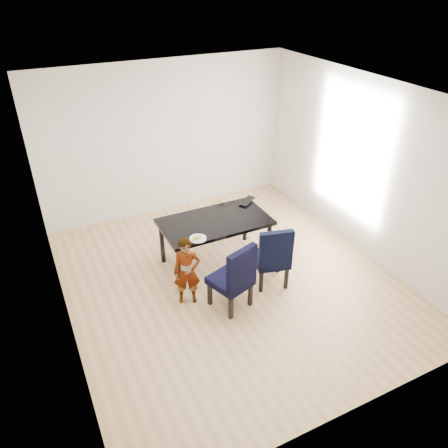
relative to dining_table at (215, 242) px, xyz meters
name	(u,v)px	position (x,y,z in m)	size (l,w,h in m)	color
floor	(230,280)	(0.00, -0.50, -0.38)	(4.50, 5.00, 0.01)	tan
ceiling	(232,94)	(0.00, -0.50, 2.33)	(4.50, 5.00, 0.01)	white
wall_back	(166,139)	(0.00, 2.00, 0.98)	(4.50, 0.01, 2.70)	silver
wall_front	(362,318)	(0.00, -3.00, 0.98)	(4.50, 0.01, 2.70)	silver
wall_left	(51,240)	(-2.25, -0.50, 0.98)	(0.01, 5.00, 2.70)	white
wall_right	(364,168)	(2.25, -0.50, 0.98)	(0.01, 5.00, 2.70)	silver
dining_table	(215,242)	(0.00, 0.00, 0.00)	(1.60, 0.90, 0.75)	black
chair_left	(230,275)	(-0.24, -0.97, 0.12)	(0.47, 0.49, 0.99)	black
chair_right	(271,254)	(0.50, -0.78, 0.11)	(0.46, 0.48, 0.97)	black
child	(187,272)	(-0.72, -0.65, 0.12)	(0.36, 0.24, 0.99)	orange
plate	(198,239)	(-0.42, -0.35, 0.38)	(0.24, 0.24, 0.01)	white
sandwich	(197,237)	(-0.44, -0.36, 0.42)	(0.14, 0.07, 0.06)	gold
laptop	(244,200)	(0.67, 0.34, 0.39)	(0.36, 0.23, 0.03)	black
cable_tangle	(222,206)	(0.28, 0.35, 0.38)	(0.13, 0.13, 0.01)	black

